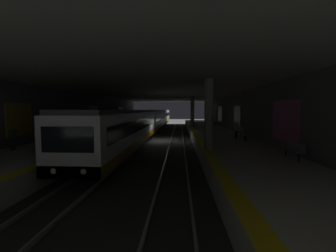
{
  "coord_description": "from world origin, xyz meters",
  "views": [
    {
      "loc": [
        -25.61,
        -2.47,
        3.66
      ],
      "look_at": [
        9.09,
        -0.65,
        1.08
      ],
      "focal_mm": 23.54,
      "sensor_mm": 36.0,
      "label": 1
    }
  ],
  "objects": [
    {
      "name": "trash_bin",
      "position": [
        -6.59,
        7.8,
        1.48
      ],
      "size": [
        0.44,
        0.44,
        0.85
      ],
      "color": "#595B5E",
      "rests_on": "platform_right"
    },
    {
      "name": "platform_left",
      "position": [
        0.0,
        -6.55,
        0.53
      ],
      "size": [
        60.0,
        5.3,
        1.06
      ],
      "color": "beige",
      "rests_on": "ground"
    },
    {
      "name": "backpack_on_floor",
      "position": [
        -6.81,
        -8.04,
        1.25
      ],
      "size": [
        0.3,
        0.2,
        0.4
      ],
      "color": "black",
      "rests_on": "platform_left"
    },
    {
      "name": "person_waiting_near",
      "position": [
        -9.48,
        8.44,
        1.93
      ],
      "size": [
        0.6,
        0.22,
        1.63
      ],
      "color": "black",
      "rests_on": "platform_right"
    },
    {
      "name": "bench_right_mid",
      "position": [
        14.23,
        8.53,
        1.57
      ],
      "size": [
        1.7,
        0.47,
        0.86
      ],
      "color": "#262628",
      "rests_on": "platform_right"
    },
    {
      "name": "platform_right",
      "position": [
        0.0,
        6.55,
        0.53
      ],
      "size": [
        60.0,
        5.3,
        1.06
      ],
      "color": "beige",
      "rests_on": "ground"
    },
    {
      "name": "pillar_far",
      "position": [
        6.92,
        -4.35,
        3.33
      ],
      "size": [
        0.56,
        0.56,
        4.55
      ],
      "color": "gray",
      "rests_on": "platform_left"
    },
    {
      "name": "bench_left_far",
      "position": [
        12.04,
        -8.53,
        1.57
      ],
      "size": [
        1.7,
        0.47,
        0.86
      ],
      "color": "#262628",
      "rests_on": "platform_left"
    },
    {
      "name": "bench_right_near",
      "position": [
        2.23,
        8.53,
        1.57
      ],
      "size": [
        1.7,
        0.47,
        0.86
      ],
      "color": "#262628",
      "rests_on": "platform_right"
    },
    {
      "name": "person_walking_mid",
      "position": [
        -12.16,
        8.21,
        1.89
      ],
      "size": [
        0.6,
        0.22,
        1.56
      ],
      "color": "#3C3C3C",
      "rests_on": "platform_right"
    },
    {
      "name": "bench_left_near",
      "position": [
        -13.75,
        -8.53,
        1.57
      ],
      "size": [
        1.7,
        0.47,
        0.86
      ],
      "color": "#262628",
      "rests_on": "platform_left"
    },
    {
      "name": "pillar_near",
      "position": [
        -11.36,
        -4.35,
        3.33
      ],
      "size": [
        0.56,
        0.56,
        4.55
      ],
      "color": "gray",
      "rests_on": "platform_left"
    },
    {
      "name": "wall_left",
      "position": [
        0.03,
        -9.45,
        2.8
      ],
      "size": [
        60.0,
        0.56,
        5.6
      ],
      "color": "slate",
      "rests_on": "ground"
    },
    {
      "name": "metro_train",
      "position": [
        13.73,
        2.2,
        2.03
      ],
      "size": [
        60.96,
        2.83,
        3.49
      ],
      "color": "silver",
      "rests_on": "track_right"
    },
    {
      "name": "suitcase_rolling",
      "position": [
        -7.98,
        6.38,
        1.33
      ],
      "size": [
        0.35,
        0.23,
        0.86
      ],
      "color": "navy",
      "rests_on": "platform_right"
    },
    {
      "name": "ground_plane",
      "position": [
        0.0,
        0.0,
        0.0
      ],
      "size": [
        120.0,
        120.0,
        0.0
      ],
      "primitive_type": "plane",
      "color": "#2D302D"
    },
    {
      "name": "person_boarding",
      "position": [
        -13.69,
        5.46,
        1.93
      ],
      "size": [
        0.6,
        0.22,
        1.63
      ],
      "color": "#343434",
      "rests_on": "platform_right"
    },
    {
      "name": "track_right",
      "position": [
        0.0,
        2.2,
        0.08
      ],
      "size": [
        60.0,
        1.53,
        0.16
      ],
      "color": "gray",
      "rests_on": "ground"
    },
    {
      "name": "person_standing_far",
      "position": [
        -5.81,
        -7.51,
        1.88
      ],
      "size": [
        0.6,
        0.22,
        1.55
      ],
      "color": "#2F2F2F",
      "rests_on": "platform_left"
    },
    {
      "name": "bench_left_mid",
      "position": [
        -3.22,
        -8.53,
        1.57
      ],
      "size": [
        1.7,
        0.47,
        0.86
      ],
      "color": "#262628",
      "rests_on": "platform_left"
    },
    {
      "name": "ceiling_slab",
      "position": [
        0.0,
        0.0,
        5.8
      ],
      "size": [
        60.0,
        19.4,
        0.4
      ],
      "color": "beige",
      "rests_on": "wall_left"
    },
    {
      "name": "track_left",
      "position": [
        0.0,
        -2.2,
        0.08
      ],
      "size": [
        60.0,
        1.53,
        0.16
      ],
      "color": "gray",
      "rests_on": "ground"
    },
    {
      "name": "wall_right",
      "position": [
        0.03,
        9.45,
        2.8
      ],
      "size": [
        60.0,
        0.56,
        5.6
      ],
      "color": "slate",
      "rests_on": "ground"
    }
  ]
}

